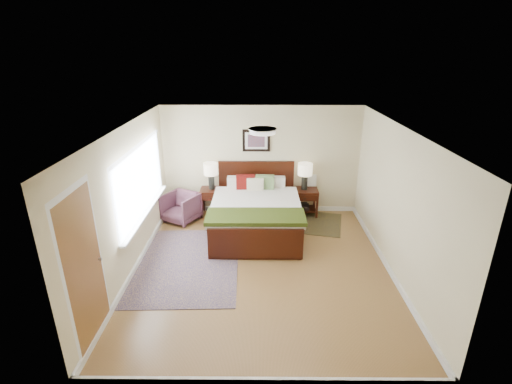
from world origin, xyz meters
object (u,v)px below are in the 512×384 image
at_px(bed, 256,207).
at_px(nightstand_left, 212,194).
at_px(armchair, 181,207).
at_px(rug_persian, 188,263).
at_px(lamp_left, 211,171).
at_px(lamp_right, 305,172).
at_px(nightstand_right, 304,199).

bearing_deg(bed, nightstand_left, 139.73).
xyz_separation_m(armchair, rug_persian, (0.45, -1.79, -0.32)).
relative_size(nightstand_left, rug_persian, 0.24).
height_order(bed, nightstand_left, bed).
xyz_separation_m(bed, lamp_left, (-1.02, 0.89, 0.49)).
xyz_separation_m(bed, lamp_right, (1.10, 0.89, 0.49)).
distance_m(nightstand_right, lamp_right, 0.66).
height_order(lamp_left, rug_persian, lamp_left).
height_order(bed, lamp_right, same).
relative_size(nightstand_right, lamp_left, 1.03).
relative_size(bed, armchair, 3.18).
bearing_deg(nightstand_left, lamp_left, 90.00).
distance_m(bed, rug_persian, 1.85).
bearing_deg(lamp_right, nightstand_left, -179.42).
bearing_deg(lamp_left, lamp_right, 0.00).
bearing_deg(rug_persian, lamp_right, 40.89).
distance_m(nightstand_right, rug_persian, 3.19).
bearing_deg(bed, rug_persian, -134.31).
bearing_deg(rug_persian, armchair, 102.37).
height_order(nightstand_right, lamp_left, lamp_left).
height_order(nightstand_left, rug_persian, nightstand_left).
bearing_deg(armchair, rug_persian, -47.71).
height_order(nightstand_right, lamp_right, lamp_right).
relative_size(nightstand_left, nightstand_right, 1.00).
bearing_deg(nightstand_right, lamp_left, 179.61).
xyz_separation_m(nightstand_left, rug_persian, (-0.21, -2.13, -0.50)).
bearing_deg(nightstand_right, lamp_right, 90.00).
relative_size(lamp_left, rug_persian, 0.24).
relative_size(nightstand_left, lamp_right, 1.03).
distance_m(nightstand_left, armchair, 0.77).
bearing_deg(nightstand_right, armchair, -172.90).
bearing_deg(armchair, bed, 10.88).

